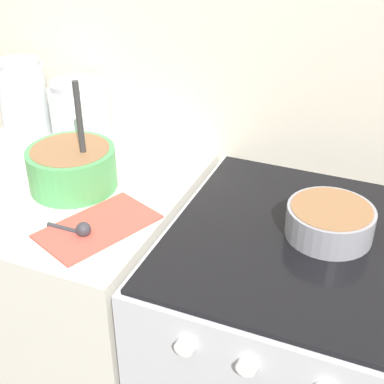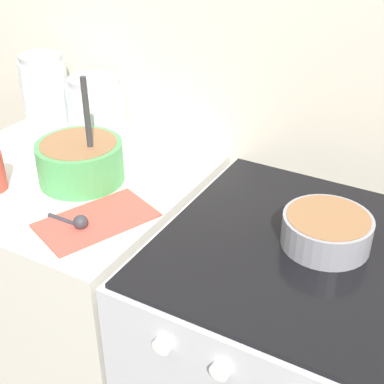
{
  "view_description": "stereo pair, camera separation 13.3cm",
  "coord_description": "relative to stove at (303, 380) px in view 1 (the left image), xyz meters",
  "views": [
    {
      "loc": [
        0.49,
        -0.7,
        1.67
      ],
      "look_at": [
        0.05,
        0.35,
        0.98
      ],
      "focal_mm": 50.0,
      "sensor_mm": 36.0,
      "label": 1
    },
    {
      "loc": [
        0.6,
        -0.64,
        1.67
      ],
      "look_at": [
        0.05,
        0.35,
        0.98
      ],
      "focal_mm": 50.0,
      "sensor_mm": 36.0,
      "label": 2
    }
  ],
  "objects": [
    {
      "name": "baking_pan",
      "position": [
        0.0,
        0.03,
        0.51
      ],
      "size": [
        0.2,
        0.2,
        0.08
      ],
      "color": "gray",
      "rests_on": "stove"
    },
    {
      "name": "wall_back",
      "position": [
        -0.38,
        0.36,
        0.73
      ],
      "size": [
        4.51,
        0.05,
        2.4
      ],
      "color": "beige",
      "rests_on": "ground_plane"
    },
    {
      "name": "countertop_cabinet",
      "position": [
        -0.75,
        0.0,
        0.0
      ],
      "size": [
        0.74,
        0.68,
        0.93
      ],
      "color": "silver",
      "rests_on": "ground_plane"
    },
    {
      "name": "mixing_bowl",
      "position": [
        -0.68,
        -0.0,
        0.53
      ],
      "size": [
        0.23,
        0.23,
        0.3
      ],
      "color": "#4CA559",
      "rests_on": "countertop_cabinet"
    },
    {
      "name": "storage_jar_left",
      "position": [
        -1.01,
        0.23,
        0.57
      ],
      "size": [
        0.15,
        0.15,
        0.24
      ],
      "color": "silver",
      "rests_on": "countertop_cabinet"
    },
    {
      "name": "measuring_spoon",
      "position": [
        -0.54,
        -0.19,
        0.48
      ],
      "size": [
        0.12,
        0.04,
        0.04
      ],
      "color": "#333338",
      "rests_on": "countertop_cabinet"
    },
    {
      "name": "stove",
      "position": [
        0.0,
        0.0,
        0.0
      ],
      "size": [
        0.74,
        0.69,
        0.93
      ],
      "color": "silver",
      "rests_on": "ground_plane"
    },
    {
      "name": "storage_jar_middle",
      "position": [
        -0.8,
        0.23,
        0.55
      ],
      "size": [
        0.18,
        0.18,
        0.2
      ],
      "color": "silver",
      "rests_on": "countertop_cabinet"
    },
    {
      "name": "recipe_page",
      "position": [
        -0.51,
        -0.15,
        0.47
      ],
      "size": [
        0.26,
        0.32,
        0.01
      ],
      "color": "#CC4C3F",
      "rests_on": "countertop_cabinet"
    }
  ]
}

